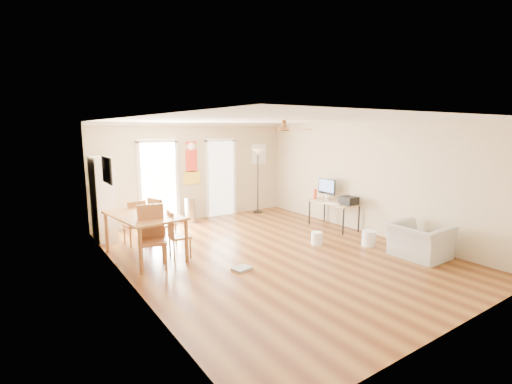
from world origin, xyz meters
TOP-DOWN VIEW (x-y plane):
  - floor at (0.00, 0.00)m, footprint 7.00×7.00m
  - ceiling at (0.00, 0.00)m, footprint 5.50×7.00m
  - wall_back at (0.00, 3.50)m, footprint 5.50×0.04m
  - wall_front at (0.00, -3.50)m, footprint 5.50×0.04m
  - wall_left at (-2.75, 0.00)m, footprint 0.04×7.00m
  - wall_right at (2.75, 0.00)m, footprint 0.04×7.00m
  - crown_molding at (0.00, 0.00)m, footprint 5.50×7.00m
  - kitchen_doorway at (-1.05, 3.48)m, footprint 0.90×0.10m
  - bathroom_doorway at (0.75, 3.48)m, footprint 0.80×0.10m
  - wall_decal at (-0.13, 3.48)m, footprint 0.46×0.03m
  - ac_grille at (2.05, 3.47)m, footprint 0.50×0.04m
  - framed_poster at (-2.73, 1.40)m, footprint 0.04×0.66m
  - ceiling_fan at (0.00, -0.30)m, footprint 1.24×1.24m
  - bookshelf at (-2.55, 2.87)m, footprint 0.62×0.91m
  - dining_table at (-2.15, 1.23)m, footprint 1.22×1.80m
  - dining_chair_right_a at (-1.60, 1.73)m, footprint 0.53×0.53m
  - dining_chair_right_b at (-1.60, 0.85)m, footprint 0.41×0.41m
  - dining_chair_near at (-2.23, 0.55)m, footprint 0.55×0.55m
  - dining_chair_far at (-2.08, 2.15)m, footprint 0.43×0.43m
  - trash_can at (-0.32, 3.21)m, footprint 0.35×0.35m
  - torchiere_lamp at (1.81, 3.16)m, footprint 0.45×0.45m
  - computer_desk at (2.39, 0.70)m, footprint 0.62×1.23m
  - imac at (2.47, 1.03)m, footprint 0.11×0.57m
  - keyboard at (2.20, 0.55)m, footprint 0.25×0.41m
  - printer at (2.45, 0.27)m, footprint 0.35×0.40m
  - orange_bottle at (2.30, 1.27)m, footprint 0.10×0.10m
  - wastebasket_a at (1.11, -0.07)m, footprint 0.30×0.30m
  - wastebasket_b at (1.96, -0.75)m, footprint 0.34×0.34m
  - floor_cloth at (-0.98, -0.39)m, footprint 0.36×0.30m
  - armchair at (2.15, -1.76)m, footprint 0.89×1.01m

SIDE VIEW (x-z plane):
  - floor at x=0.00m, z-range 0.00..0.00m
  - floor_cloth at x=-0.98m, z-range 0.00..0.04m
  - wastebasket_a at x=1.11m, z-range 0.00..0.27m
  - wastebasket_b at x=1.96m, z-range 0.00..0.32m
  - trash_can at x=-0.32m, z-range 0.00..0.65m
  - armchair at x=2.15m, z-range 0.00..0.65m
  - computer_desk at x=2.39m, z-range 0.00..0.66m
  - dining_table at x=-2.15m, z-range 0.00..0.84m
  - dining_chair_right_b at x=-1.60m, z-range 0.00..0.90m
  - dining_chair_far at x=-2.08m, z-range 0.00..0.95m
  - dining_chair_right_a at x=-1.60m, z-range 0.00..1.03m
  - dining_chair_near at x=-2.23m, z-range 0.00..1.11m
  - keyboard at x=2.20m, z-range 0.66..0.67m
  - printer at x=2.45m, z-range 0.66..0.85m
  - orange_bottle at x=2.30m, z-range 0.66..0.91m
  - bookshelf at x=-2.55m, z-range 0.00..1.85m
  - imac at x=2.47m, z-range 0.66..1.19m
  - torchiere_lamp at x=1.81m, z-range 0.00..1.88m
  - kitchen_doorway at x=-1.05m, z-range 0.00..2.10m
  - bathroom_doorway at x=0.75m, z-range 0.00..2.10m
  - wall_back at x=0.00m, z-range 0.00..2.60m
  - wall_front at x=0.00m, z-range 0.00..2.60m
  - wall_left at x=-2.75m, z-range 0.00..2.60m
  - wall_right at x=2.75m, z-range 0.00..2.60m
  - wall_decal at x=-0.13m, z-range 1.00..2.10m
  - ac_grille at x=2.05m, z-range 1.40..2.00m
  - framed_poster at x=-2.73m, z-range 1.46..1.94m
  - ceiling_fan at x=0.00m, z-range 2.33..2.53m
  - crown_molding at x=0.00m, z-range 2.52..2.60m
  - ceiling at x=0.00m, z-range 2.60..2.60m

